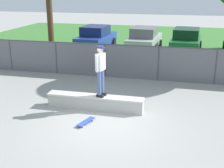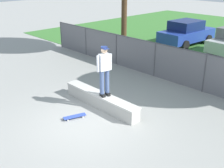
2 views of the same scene
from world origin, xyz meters
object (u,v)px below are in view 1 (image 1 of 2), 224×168
concrete_ledge (95,102)px  car_silver (144,39)px  car_green (186,40)px  skateboarder (101,69)px  skateboard (86,122)px  car_blue (96,37)px

concrete_ledge → car_silver: bearing=87.8°
concrete_ledge → car_green: (3.22, 10.76, 0.57)m
car_green → concrete_ledge: bearing=-106.6°
car_silver → car_green: 2.81m
concrete_ledge → car_green: 11.24m
car_green → skateboarder: bearing=-105.6°
skateboard → car_blue: bearing=104.7°
car_silver → skateboard: bearing=-91.7°
skateboarder → car_green: skateboarder is taller
concrete_ledge → car_blue: car_blue is taller
car_green → car_silver: bearing=-177.7°
car_green → car_blue: bearing=-178.4°
skateboard → car_green: bearing=75.3°
car_silver → skateboarder: bearing=-91.0°
skateboarder → car_blue: 11.09m
skateboard → concrete_ledge: bearing=92.6°
skateboard → car_blue: size_ratio=0.19×
car_blue → concrete_ledge: bearing=-74.0°
car_blue → car_green: 6.26m
concrete_ledge → skateboarder: 1.31m
car_blue → car_silver: (3.45, 0.07, 0.00)m
concrete_ledge → car_blue: size_ratio=0.83×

